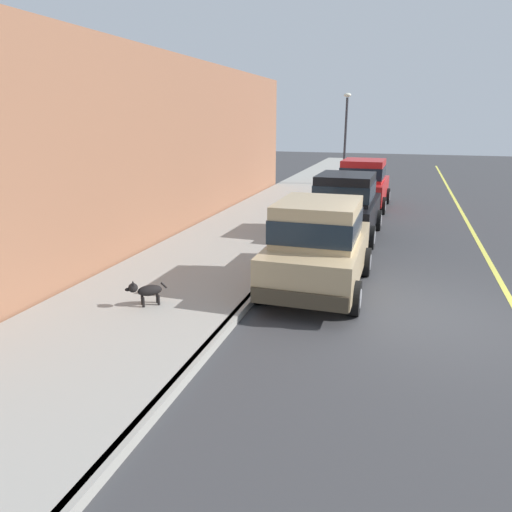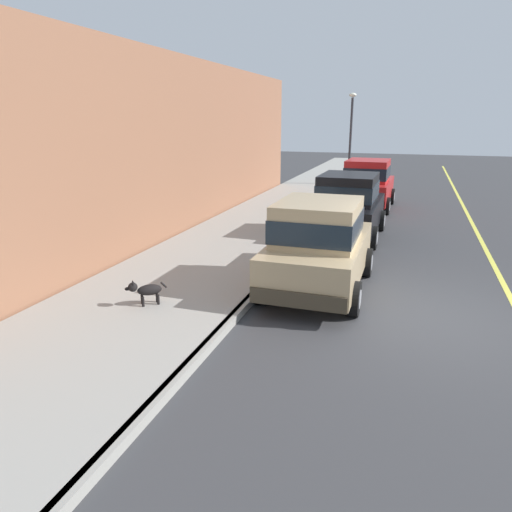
{
  "view_description": "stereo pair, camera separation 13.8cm",
  "coord_description": "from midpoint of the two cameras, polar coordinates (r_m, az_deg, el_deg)",
  "views": [
    {
      "loc": [
        -0.6,
        -8.24,
        3.43
      ],
      "look_at": [
        -3.19,
        0.02,
        0.85
      ],
      "focal_mm": 32.82,
      "sensor_mm": 36.0,
      "label": 1
    },
    {
      "loc": [
        -0.47,
        -8.19,
        3.43
      ],
      "look_at": [
        -3.19,
        0.02,
        0.85
      ],
      "focal_mm": 32.82,
      "sensor_mm": 36.0,
      "label": 2
    }
  ],
  "objects": [
    {
      "name": "dog_black",
      "position": [
        8.69,
        -13.7,
        -4.1
      ],
      "size": [
        0.62,
        0.52,
        0.49
      ],
      "color": "black",
      "rests_on": "sidewalk"
    },
    {
      "name": "curb",
      "position": [
        9.26,
        -0.51,
        -4.67
      ],
      "size": [
        0.16,
        64.0,
        0.14
      ],
      "primitive_type": "cube",
      "color": "gray",
      "rests_on": "ground"
    },
    {
      "name": "car_tan_hatchback",
      "position": [
        9.45,
        7.19,
        1.42
      ],
      "size": [
        1.97,
        3.8,
        1.88
      ],
      "color": "tan",
      "rests_on": "ground"
    },
    {
      "name": "building_facade",
      "position": [
        14.8,
        -9.17,
        13.02
      ],
      "size": [
        0.5,
        20.0,
        5.13
      ],
      "primitive_type": "cube",
      "color": "#8C5B42",
      "rests_on": "ground"
    },
    {
      "name": "car_red_hatchback",
      "position": [
        18.78,
        12.7,
        8.67
      ],
      "size": [
        2.03,
        3.84,
        1.88
      ],
      "color": "red",
      "rests_on": "ground"
    },
    {
      "name": "street_lamp",
      "position": [
        24.49,
        10.72,
        15.08
      ],
      "size": [
        0.36,
        0.36,
        4.42
      ],
      "color": "#2D2D33",
      "rests_on": "sidewalk"
    },
    {
      "name": "sidewalk",
      "position": [
        9.93,
        -10.46,
        -3.46
      ],
      "size": [
        3.6,
        64.0,
        0.14
      ],
      "primitive_type": "cube",
      "color": "#99968E",
      "rests_on": "ground"
    },
    {
      "name": "ground_plane",
      "position": [
        8.92,
        19.62,
        -7.05
      ],
      "size": [
        80.0,
        80.0,
        0.0
      ],
      "primitive_type": "plane",
      "color": "#38383A"
    },
    {
      "name": "car_black_hatchback",
      "position": [
        13.93,
        10.55,
        6.16
      ],
      "size": [
        2.02,
        3.83,
        1.88
      ],
      "color": "black",
      "rests_on": "ground"
    }
  ]
}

